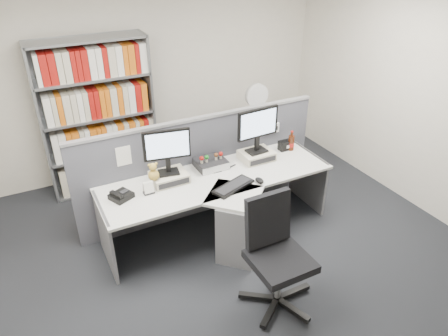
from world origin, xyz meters
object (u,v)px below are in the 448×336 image
office_chair (275,251)px  filing_cabinet (255,143)px  desk_calendar (148,189)px  desktop_pc (211,164)px  monitor_right (258,127)px  shelving_unit (98,119)px  desk (226,207)px  cola_bottle (291,143)px  mouse (259,180)px  desk_phone (121,196)px  speaker (286,145)px  desk_fan (256,98)px  monitor_left (167,148)px  keyboard (233,186)px

office_chair → filing_cabinet: bearing=63.0°
desk_calendar → desktop_pc: bearing=14.3°
desktop_pc → office_chair: 1.43m
desktop_pc → desk_calendar: 0.84m
monitor_right → shelving_unit: 2.10m
desk → monitor_right: monitor_right is taller
cola_bottle → filing_cabinet: (0.09, 1.00, -0.46)m
mouse → shelving_unit: 2.32m
desk_phone → shelving_unit: size_ratio=0.13×
monitor_right → cola_bottle: size_ratio=2.12×
desk → speaker: 1.18m
mouse → desk_fan: desk_fan is taller
monitor_left → desktop_pc: bearing=8.0°
desk_phone → speaker: size_ratio=1.47×
shelving_unit → monitor_right: bearing=-44.3°
desktop_pc → mouse: size_ratio=2.71×
mouse → speaker: bearing=36.7°
desk_fan → keyboard: bearing=-128.3°
monitor_right → cola_bottle: bearing=1.7°
filing_cabinet → office_chair: (-1.20, -2.36, 0.22)m
desktop_pc → filing_cabinet: (1.16, 0.94, -0.41)m
keyboard → shelving_unit: size_ratio=0.26×
keyboard → cola_bottle: bearing=23.1°
monitor_left → speaker: 1.59m
desk_fan → monitor_right: bearing=-120.5°
desk → desk_calendar: size_ratio=19.38×
monitor_left → keyboard: size_ratio=0.98×
monitor_left → desk_calendar: monitor_left is taller
keyboard → shelving_unit: shelving_unit is taller
desk_phone → speaker: (2.11, 0.15, 0.03)m
monitor_right → cola_bottle: 0.60m
monitor_right → desk_fan: 1.18m
speaker → office_chair: bearing=-127.1°
desk_phone → shelving_unit: shelving_unit is taller
desk_calendar → filing_cabinet: bearing=30.2°
desk_phone → desk_calendar: size_ratio=1.95×
speaker → office_chair: office_chair is taller
shelving_unit → filing_cabinet: bearing=-12.1°
shelving_unit → desk_phone: bearing=-95.6°
desk_phone → desktop_pc: bearing=8.9°
desk → filing_cabinet: 1.85m
shelving_unit → mouse: bearing=-57.0°
filing_cabinet → monitor_right: bearing=-120.5°
keyboard → desk_phone: bearing=163.1°
desk_phone → office_chair: (1.05, -1.25, -0.18)m
office_chair → monitor_right: bearing=65.8°
desk_calendar → filing_cabinet: size_ratio=0.19×
desktop_pc → mouse: (0.32, -0.54, -0.02)m
desk → shelving_unit: bearing=116.0°
speaker → shelving_unit: 2.42m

